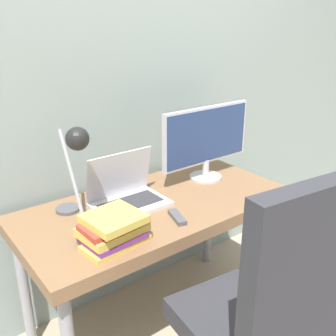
{
  "coord_description": "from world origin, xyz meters",
  "views": [
    {
      "loc": [
        -0.99,
        -1.06,
        1.57
      ],
      "look_at": [
        0.04,
        0.29,
        0.9
      ],
      "focal_mm": 42.0,
      "sensor_mm": 36.0,
      "label": 1
    }
  ],
  "objects_px": {
    "desk_lamp": "(75,155)",
    "office_chair": "(267,312)",
    "laptop": "(127,194)",
    "monitor": "(206,139)",
    "book_stack": "(114,229)"
  },
  "relations": [
    {
      "from": "monitor",
      "to": "desk_lamp",
      "type": "distance_m",
      "value": 0.78
    },
    {
      "from": "monitor",
      "to": "desk_lamp",
      "type": "relative_size",
      "value": 1.31
    },
    {
      "from": "office_chair",
      "to": "book_stack",
      "type": "relative_size",
      "value": 4.14
    },
    {
      "from": "desk_lamp",
      "to": "book_stack",
      "type": "distance_m",
      "value": 0.34
    },
    {
      "from": "desk_lamp",
      "to": "office_chair",
      "type": "bearing_deg",
      "value": -69.19
    },
    {
      "from": "desk_lamp",
      "to": "office_chair",
      "type": "relative_size",
      "value": 0.38
    },
    {
      "from": "laptop",
      "to": "monitor",
      "type": "bearing_deg",
      "value": 1.54
    },
    {
      "from": "laptop",
      "to": "desk_lamp",
      "type": "distance_m",
      "value": 0.36
    },
    {
      "from": "monitor",
      "to": "book_stack",
      "type": "bearing_deg",
      "value": -159.33
    },
    {
      "from": "laptop",
      "to": "book_stack",
      "type": "distance_m",
      "value": 0.35
    },
    {
      "from": "laptop",
      "to": "monitor",
      "type": "xyz_separation_m",
      "value": [
        0.52,
        0.01,
        0.17
      ]
    },
    {
      "from": "office_chair",
      "to": "desk_lamp",
      "type": "bearing_deg",
      "value": 110.81
    },
    {
      "from": "desk_lamp",
      "to": "monitor",
      "type": "bearing_deg",
      "value": 3.17
    },
    {
      "from": "office_chair",
      "to": "book_stack",
      "type": "distance_m",
      "value": 0.63
    },
    {
      "from": "laptop",
      "to": "book_stack",
      "type": "xyz_separation_m",
      "value": [
        -0.23,
        -0.27,
        0.01
      ]
    }
  ]
}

